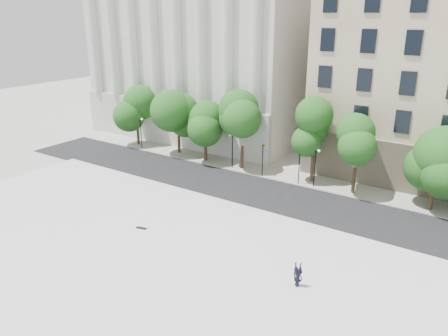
{
  "coord_description": "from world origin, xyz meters",
  "views": [
    {
      "loc": [
        20.39,
        -16.84,
        16.78
      ],
      "look_at": [
        2.39,
        10.0,
        5.29
      ],
      "focal_mm": 35.0,
      "sensor_mm": 36.0,
      "label": 1
    }
  ],
  "objects_px": {
    "traffic_light_west": "(263,144)",
    "traffic_light_east": "(300,151)",
    "skateboard": "(141,228)",
    "person_lying": "(297,283)"
  },
  "relations": [
    {
      "from": "traffic_light_east",
      "to": "person_lying",
      "type": "relative_size",
      "value": 2.47
    },
    {
      "from": "traffic_light_west",
      "to": "person_lying",
      "type": "xyz_separation_m",
      "value": [
        12.01,
        -16.99,
        -2.98
      ]
    },
    {
      "from": "traffic_light_west",
      "to": "skateboard",
      "type": "relative_size",
      "value": 4.8
    },
    {
      "from": "person_lying",
      "to": "skateboard",
      "type": "bearing_deg",
      "value": 172.35
    },
    {
      "from": "traffic_light_west",
      "to": "traffic_light_east",
      "type": "xyz_separation_m",
      "value": [
        4.26,
        0.0,
        -0.02
      ]
    },
    {
      "from": "traffic_light_east",
      "to": "skateboard",
      "type": "distance_m",
      "value": 18.09
    },
    {
      "from": "traffic_light_west",
      "to": "skateboard",
      "type": "distance_m",
      "value": 17.16
    },
    {
      "from": "skateboard",
      "to": "person_lying",
      "type": "bearing_deg",
      "value": -14.19
    },
    {
      "from": "traffic_light_east",
      "to": "person_lying",
      "type": "height_order",
      "value": "traffic_light_east"
    },
    {
      "from": "traffic_light_west",
      "to": "skateboard",
      "type": "xyz_separation_m",
      "value": [
        -1.74,
        -16.78,
        -3.17
      ]
    }
  ]
}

